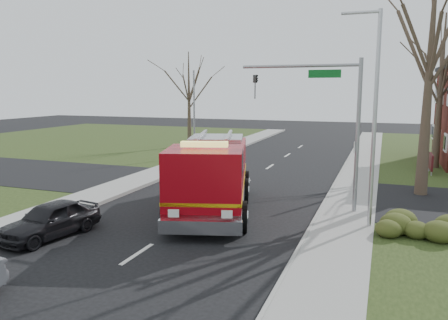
% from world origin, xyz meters
% --- Properties ---
extents(ground, '(120.00, 120.00, 0.00)m').
position_xyz_m(ground, '(0.00, 0.00, 0.00)').
color(ground, black).
rests_on(ground, ground).
extents(sidewalk_right, '(2.40, 80.00, 0.15)m').
position_xyz_m(sidewalk_right, '(6.20, 0.00, 0.07)').
color(sidewalk_right, gray).
rests_on(sidewalk_right, ground).
extents(sidewalk_left, '(2.40, 80.00, 0.15)m').
position_xyz_m(sidewalk_left, '(-6.20, 0.00, 0.07)').
color(sidewalk_left, gray).
rests_on(sidewalk_left, ground).
extents(health_center_sign, '(0.12, 2.00, 1.40)m').
position_xyz_m(health_center_sign, '(10.50, 12.50, 0.88)').
color(health_center_sign, '#430F14').
rests_on(health_center_sign, ground).
extents(hedge_corner, '(2.80, 2.00, 0.90)m').
position_xyz_m(hedge_corner, '(9.00, -1.00, 0.58)').
color(hedge_corner, '#363D16').
rests_on(hedge_corner, lawn_right).
extents(bare_tree_near, '(6.00, 6.00, 12.00)m').
position_xyz_m(bare_tree_near, '(9.50, 6.00, 7.41)').
color(bare_tree_near, '#372D20').
rests_on(bare_tree_near, ground).
extents(bare_tree_far, '(5.25, 5.25, 10.50)m').
position_xyz_m(bare_tree_far, '(11.00, 15.00, 6.49)').
color(bare_tree_far, '#372D20').
rests_on(bare_tree_far, ground).
extents(bare_tree_left, '(4.50, 4.50, 9.00)m').
position_xyz_m(bare_tree_left, '(-10.00, 20.00, 5.56)').
color(bare_tree_left, '#372D20').
rests_on(bare_tree_left, ground).
extents(traffic_signal_mast, '(5.29, 0.18, 6.80)m').
position_xyz_m(traffic_signal_mast, '(5.21, 1.50, 4.71)').
color(traffic_signal_mast, gray).
rests_on(traffic_signal_mast, ground).
extents(streetlight_pole, '(1.48, 0.16, 8.40)m').
position_xyz_m(streetlight_pole, '(7.14, -0.50, 4.55)').
color(streetlight_pole, '#B7BABF').
rests_on(streetlight_pole, ground).
extents(utility_pole_far, '(0.14, 0.14, 7.00)m').
position_xyz_m(utility_pole_far, '(-6.80, 14.00, 3.50)').
color(utility_pole_far, gray).
rests_on(utility_pole_far, ground).
extents(fire_engine, '(5.35, 9.20, 3.51)m').
position_xyz_m(fire_engine, '(0.39, -0.25, 1.59)').
color(fire_engine, maroon).
rests_on(fire_engine, ground).
extents(parked_car_maroon, '(2.24, 4.15, 1.34)m').
position_xyz_m(parked_car_maroon, '(-3.97, -5.57, 0.67)').
color(parked_car_maroon, black).
rests_on(parked_car_maroon, ground).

